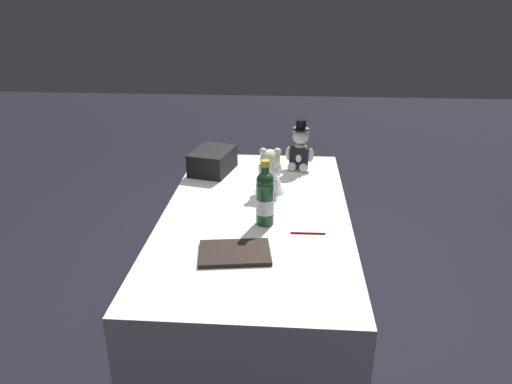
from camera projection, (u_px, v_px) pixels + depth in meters
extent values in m
plane|color=black|center=(256.00, 337.00, 2.51)|extent=(12.00, 12.00, 0.00)
cube|color=white|center=(256.00, 278.00, 2.37)|extent=(1.62, 0.85, 0.73)
ellipsoid|color=silver|center=(300.00, 155.00, 2.74)|extent=(0.12, 0.11, 0.15)
cube|color=black|center=(299.00, 157.00, 2.71)|extent=(0.07, 0.11, 0.11)
sphere|color=silver|center=(301.00, 136.00, 2.69)|extent=(0.09, 0.09, 0.09)
sphere|color=silver|center=(299.00, 139.00, 2.66)|extent=(0.04, 0.04, 0.04)
sphere|color=silver|center=(295.00, 130.00, 2.68)|extent=(0.03, 0.03, 0.03)
sphere|color=silver|center=(307.00, 130.00, 2.67)|extent=(0.03, 0.03, 0.03)
ellipsoid|color=silver|center=(289.00, 153.00, 2.73)|extent=(0.04, 0.04, 0.08)
ellipsoid|color=silver|center=(311.00, 155.00, 2.70)|extent=(0.04, 0.04, 0.08)
sphere|color=silver|center=(292.00, 167.00, 2.71)|extent=(0.05, 0.05, 0.05)
sphere|color=silver|center=(303.00, 168.00, 2.69)|extent=(0.05, 0.05, 0.05)
cylinder|color=black|center=(301.00, 129.00, 2.67)|extent=(0.09, 0.09, 0.01)
cylinder|color=black|center=(301.00, 124.00, 2.66)|extent=(0.06, 0.06, 0.05)
cone|color=white|center=(270.00, 180.00, 2.42)|extent=(0.15, 0.15, 0.13)
ellipsoid|color=white|center=(270.00, 170.00, 2.40)|extent=(0.07, 0.06, 0.06)
sphere|color=beige|center=(270.00, 159.00, 2.37)|extent=(0.10, 0.10, 0.10)
sphere|color=beige|center=(270.00, 158.00, 2.42)|extent=(0.04, 0.04, 0.04)
sphere|color=beige|center=(277.00, 152.00, 2.36)|extent=(0.04, 0.04, 0.04)
sphere|color=beige|center=(263.00, 152.00, 2.36)|extent=(0.04, 0.04, 0.04)
ellipsoid|color=beige|center=(278.00, 169.00, 2.41)|extent=(0.03, 0.03, 0.07)
ellipsoid|color=beige|center=(262.00, 169.00, 2.42)|extent=(0.03, 0.03, 0.07)
cone|color=white|center=(270.00, 173.00, 2.34)|extent=(0.13, 0.12, 0.13)
cylinder|color=#1B4321|center=(265.00, 204.00, 2.08)|extent=(0.08, 0.08, 0.19)
sphere|color=#1B4321|center=(265.00, 180.00, 2.04)|extent=(0.08, 0.08, 0.08)
cylinder|color=#1B4321|center=(265.00, 170.00, 2.02)|extent=(0.03, 0.03, 0.08)
cylinder|color=gold|center=(265.00, 163.00, 2.01)|extent=(0.04, 0.04, 0.03)
cylinder|color=silver|center=(265.00, 206.00, 2.08)|extent=(0.08, 0.08, 0.07)
cylinder|color=maroon|center=(308.00, 233.00, 2.03)|extent=(0.01, 0.15, 0.01)
cone|color=silver|center=(325.00, 234.00, 2.02)|extent=(0.01, 0.01, 0.01)
cube|color=black|center=(213.00, 161.00, 2.68)|extent=(0.31, 0.25, 0.13)
cube|color=#B7B7BF|center=(195.00, 162.00, 2.67)|extent=(0.03, 0.02, 0.03)
cube|color=black|center=(235.00, 253.00, 1.87)|extent=(0.23, 0.30, 0.02)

